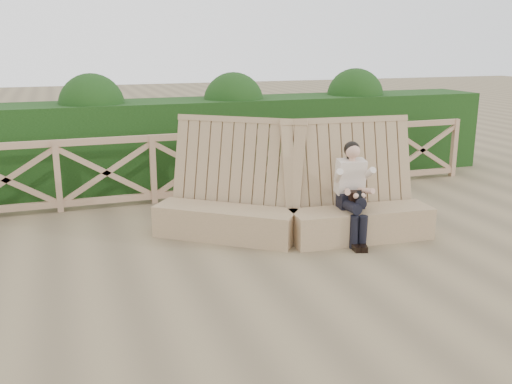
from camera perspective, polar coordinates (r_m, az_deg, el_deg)
name	(u,v)px	position (r m, az deg, el deg)	size (l,w,h in m)	color
ground	(275,281)	(6.25, 1.87, -8.84)	(60.00, 60.00, 0.00)	brown
bench	(293,208)	(7.50, 3.70, -1.65)	(3.51, 1.90, 1.55)	#8D7650
woman	(353,188)	(7.39, 9.65, 0.36)	(0.40, 0.79, 1.28)	black
guardrail	(197,166)	(9.28, -5.92, 2.59)	(10.10, 0.09, 1.10)	#916F54
hedge	(181,142)	(10.40, -7.51, 4.97)	(12.00, 1.20, 1.50)	black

